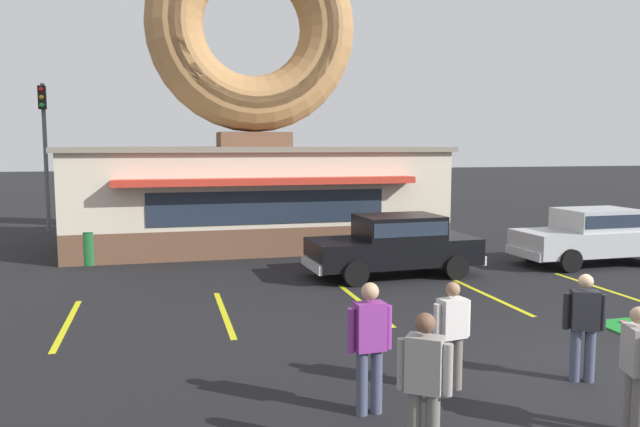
% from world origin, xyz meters
% --- Properties ---
extents(ground_plane, '(160.00, 160.00, 0.00)m').
position_xyz_m(ground_plane, '(0.00, 0.00, 0.00)').
color(ground_plane, black).
extents(donut_shop_building, '(12.30, 6.75, 10.96)m').
position_xyz_m(donut_shop_building, '(-2.85, 13.94, 3.74)').
color(donut_shop_building, brown).
rests_on(donut_shop_building, ground).
extents(mini_donut_mid_centre, '(0.13, 0.13, 0.04)m').
position_xyz_m(mini_donut_mid_centre, '(2.55, 2.33, 0.05)').
color(mini_donut_mid_centre, '#D8667F').
rests_on(mini_donut_mid_centre, putting_mat).
extents(car_silver, '(4.59, 2.04, 1.60)m').
position_xyz_m(car_silver, '(6.05, 7.74, 0.87)').
color(car_silver, '#B2B5BA').
rests_on(car_silver, ground).
extents(car_black, '(4.63, 2.12, 1.60)m').
position_xyz_m(car_black, '(-0.08, 7.62, 0.87)').
color(car_black, black).
rests_on(car_black, ground).
extents(pedestrian_blue_sweater_man, '(0.56, 0.37, 1.59)m').
position_xyz_m(pedestrian_blue_sweater_man, '(-0.12, 0.01, 0.87)').
color(pedestrian_blue_sweater_man, '#474C66').
rests_on(pedestrian_blue_sweater_man, ground).
extents(pedestrian_hooded_kid, '(0.50, 0.42, 1.68)m').
position_xyz_m(pedestrian_hooded_kid, '(-3.34, -1.64, 0.93)').
color(pedestrian_hooded_kid, slate).
rests_on(pedestrian_hooded_kid, ground).
extents(pedestrian_leather_jacket_man, '(0.34, 0.57, 1.56)m').
position_xyz_m(pedestrian_leather_jacket_man, '(-0.64, -1.61, 0.86)').
color(pedestrian_leather_jacket_man, slate).
rests_on(pedestrian_leather_jacket_man, ground).
extents(pedestrian_clipboard_woman, '(0.59, 0.30, 1.54)m').
position_xyz_m(pedestrian_clipboard_woman, '(-2.12, 0.19, 0.85)').
color(pedestrian_clipboard_woman, slate).
rests_on(pedestrian_clipboard_woman, ground).
extents(pedestrian_beanie_man, '(0.60, 0.26, 1.71)m').
position_xyz_m(pedestrian_beanie_man, '(-3.48, -0.27, 0.95)').
color(pedestrian_beanie_man, '#474C66').
rests_on(pedestrian_beanie_man, ground).
extents(trash_bin, '(0.57, 0.57, 0.97)m').
position_xyz_m(trash_bin, '(-8.03, 11.24, 0.50)').
color(trash_bin, '#1E662D').
rests_on(trash_bin, ground).
extents(traffic_light_pole, '(0.28, 0.47, 5.80)m').
position_xyz_m(traffic_light_pole, '(-10.35, 18.88, 3.71)').
color(traffic_light_pole, '#595B60').
rests_on(traffic_light_pole, ground).
extents(parking_stripe_far_left, '(0.12, 3.60, 0.01)m').
position_xyz_m(parking_stripe_far_left, '(-7.81, 5.00, 0.00)').
color(parking_stripe_far_left, yellow).
rests_on(parking_stripe_far_left, ground).
extents(parking_stripe_left, '(0.12, 3.60, 0.01)m').
position_xyz_m(parking_stripe_left, '(-4.81, 5.00, 0.00)').
color(parking_stripe_left, yellow).
rests_on(parking_stripe_left, ground).
extents(parking_stripe_mid_left, '(0.12, 3.60, 0.01)m').
position_xyz_m(parking_stripe_mid_left, '(-1.81, 5.00, 0.00)').
color(parking_stripe_mid_left, yellow).
rests_on(parking_stripe_mid_left, ground).
extents(parking_stripe_centre, '(0.12, 3.60, 0.01)m').
position_xyz_m(parking_stripe_centre, '(1.19, 5.00, 0.00)').
color(parking_stripe_centre, yellow).
rests_on(parking_stripe_centre, ground).
extents(parking_stripe_mid_right, '(0.12, 3.60, 0.01)m').
position_xyz_m(parking_stripe_mid_right, '(4.19, 5.00, 0.00)').
color(parking_stripe_mid_right, yellow).
rests_on(parking_stripe_mid_right, ground).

